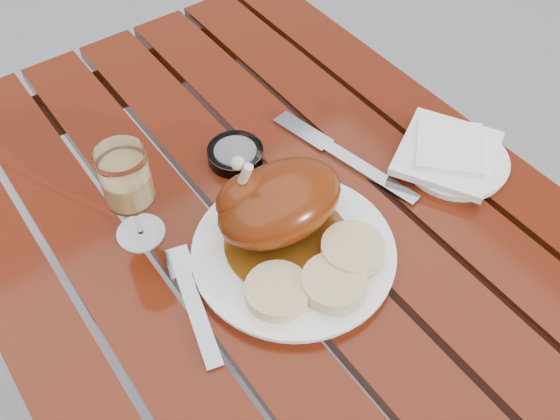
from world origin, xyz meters
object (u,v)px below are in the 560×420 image
object	(u,v)px
dinner_plate	(294,253)
side_plate	(455,160)
ashtray	(235,154)
table	(285,356)
wine_glass	(131,196)

from	to	relation	value
dinner_plate	side_plate	size ratio (longest dim) A/B	1.67
ashtray	dinner_plate	bearing A→B (deg)	-100.78
side_plate	ashtray	size ratio (longest dim) A/B	1.91
table	dinner_plate	world-z (taller)	dinner_plate
wine_glass	ashtray	size ratio (longest dim) A/B	1.85
wine_glass	side_plate	xyz separation A→B (m)	(0.47, -0.17, -0.08)
wine_glass	side_plate	distance (m)	0.51
table	side_plate	size ratio (longest dim) A/B	7.05
side_plate	ashtray	world-z (taller)	ashtray
table	side_plate	xyz separation A→B (m)	(0.30, -0.04, 0.38)
wine_glass	dinner_plate	bearing A→B (deg)	-46.40
table	ashtray	bearing A→B (deg)	81.24
dinner_plate	side_plate	world-z (taller)	dinner_plate
dinner_plate	side_plate	distance (m)	0.32
table	dinner_plate	distance (m)	0.39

